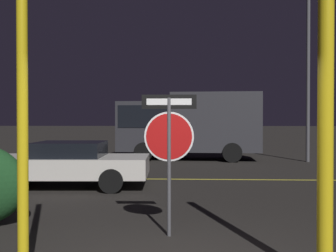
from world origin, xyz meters
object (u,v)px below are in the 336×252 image
at_px(street_lamp, 308,50).
at_px(stop_sign, 169,137).
at_px(yellow_pole_left, 23,127).
at_px(passing_car_2, 66,163).
at_px(delivery_truck, 187,123).
at_px(yellow_pole_right, 325,122).

bearing_deg(street_lamp, stop_sign, -117.57).
xyz_separation_m(yellow_pole_left, passing_car_2, (-1.46, 6.03, -1.07)).
bearing_deg(stop_sign, passing_car_2, 124.29).
bearing_deg(stop_sign, delivery_truck, 87.51).
bearing_deg(delivery_truck, street_lamp, -95.73).
relative_size(stop_sign, delivery_truck, 0.33).
bearing_deg(passing_car_2, delivery_truck, -26.64).
distance_m(stop_sign, yellow_pole_left, 2.36).
bearing_deg(stop_sign, yellow_pole_left, -130.07).
bearing_deg(yellow_pole_right, passing_car_2, 128.99).
xyz_separation_m(yellow_pole_right, passing_car_2, (-4.72, 5.83, -1.13)).
distance_m(passing_car_2, delivery_truck, 8.12).
height_order(yellow_pole_left, yellow_pole_right, yellow_pole_right).
distance_m(yellow_pole_right, street_lamp, 13.31).
relative_size(yellow_pole_right, street_lamp, 0.44).
relative_size(stop_sign, yellow_pole_right, 0.62).
bearing_deg(passing_car_2, yellow_pole_right, -143.45).
relative_size(stop_sign, passing_car_2, 0.47).
height_order(delivery_truck, street_lamp, street_lamp).
distance_m(yellow_pole_left, street_lamp, 14.77).
height_order(passing_car_2, delivery_truck, delivery_truck).
height_order(yellow_pole_left, street_lamp, street_lamp).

